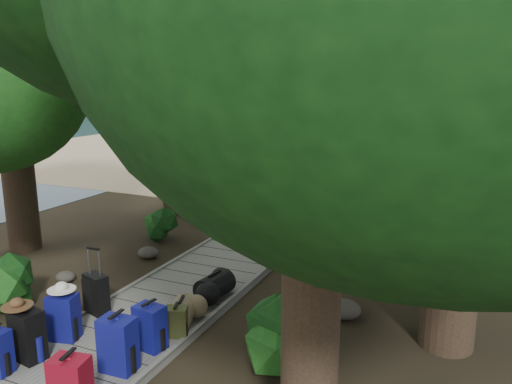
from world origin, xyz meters
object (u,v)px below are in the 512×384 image
at_px(backpack_left_b, 27,332).
at_px(backpack_right_a, 71,383).
at_px(duffel_right_black, 215,286).
at_px(duffel_right_khaki, 182,312).
at_px(backpack_right_c, 150,325).
at_px(backpack_left_c, 63,315).
at_px(suitcase_on_boardwalk, 97,294).
at_px(lone_suitcase_on_sand, 335,183).
at_px(backpack_right_d, 176,320).
at_px(kayak, 284,168).
at_px(backpack_right_b, 118,342).
at_px(sun_lounger, 447,187).

height_order(backpack_left_b, backpack_right_a, backpack_left_b).
distance_m(backpack_left_b, backpack_right_a, 1.48).
bearing_deg(duffel_right_black, duffel_right_khaki, -81.76).
height_order(backpack_left_b, backpack_right_c, backpack_left_b).
xyz_separation_m(backpack_left_c, duffel_right_khaki, (1.32, 1.07, -0.18)).
bearing_deg(backpack_right_c, backpack_left_b, -138.16).
bearing_deg(backpack_left_b, suitcase_on_boardwalk, 102.73).
bearing_deg(backpack_left_b, lone_suitcase_on_sand, 94.22).
distance_m(backpack_right_d, duffel_right_khaki, 0.35).
height_order(backpack_left_c, duffel_right_khaki, backpack_left_c).
bearing_deg(kayak, duffel_right_khaki, -64.09).
bearing_deg(duffel_right_black, lone_suitcase_on_sand, 100.87).
relative_size(backpack_right_b, duffel_right_khaki, 1.38).
distance_m(backpack_right_a, backpack_right_c, 1.51).
relative_size(backpack_left_c, kayak, 0.26).
bearing_deg(kayak, backpack_right_c, -64.93).
bearing_deg(backpack_right_a, backpack_right_b, 83.30).
relative_size(backpack_left_c, backpack_right_b, 0.93).
bearing_deg(sun_lounger, kayak, 145.41).
bearing_deg(backpack_right_a, backpack_left_b, 144.96).
bearing_deg(duffel_right_khaki, backpack_left_b, -147.60).
xyz_separation_m(lone_suitcase_on_sand, kayak, (-2.98, 2.92, -0.17)).
bearing_deg(kayak, backpack_right_a, -66.14).
xyz_separation_m(backpack_right_b, lone_suitcase_on_sand, (-0.33, 11.80, -0.19)).
bearing_deg(kayak, backpack_right_b, -65.65).
bearing_deg(lone_suitcase_on_sand, backpack_left_b, -100.29).
xyz_separation_m(suitcase_on_boardwalk, kayak, (-1.93, 13.55, -0.28)).
bearing_deg(sun_lounger, duffel_right_black, -126.19).
bearing_deg(duffel_right_black, suitcase_on_boardwalk, -130.29).
xyz_separation_m(backpack_left_b, backpack_right_d, (1.47, 1.35, -0.15)).
distance_m(lone_suitcase_on_sand, kayak, 4.18).
relative_size(backpack_right_a, duffel_right_black, 1.10).
relative_size(backpack_right_a, duffel_right_khaki, 1.27).
bearing_deg(backpack_right_b, duffel_right_khaki, 83.97).
bearing_deg(backpack_right_c, backpack_left_c, -159.56).
xyz_separation_m(duffel_right_black, suitcase_on_boardwalk, (-1.46, -1.28, 0.12)).
bearing_deg(suitcase_on_boardwalk, sun_lounger, 86.80).
bearing_deg(backpack_right_a, suitcase_on_boardwalk, 114.43).
relative_size(backpack_right_b, backpack_right_d, 1.64).
bearing_deg(backpack_left_b, kayak, 106.45).
distance_m(backpack_left_b, backpack_right_b, 1.32).
bearing_deg(backpack_right_b, suitcase_on_boardwalk, 136.82).
height_order(backpack_left_b, backpack_right_d, backpack_left_b).
bearing_deg(duffel_right_khaki, lone_suitcase_on_sand, 73.60).
bearing_deg(duffel_right_khaki, backpack_right_c, -110.33).
xyz_separation_m(backpack_right_b, backpack_right_c, (0.05, 0.62, -0.05)).
height_order(backpack_left_b, kayak, backpack_left_b).
distance_m(backpack_right_b, backpack_right_d, 1.09).
xyz_separation_m(duffel_right_khaki, lone_suitcase_on_sand, (-0.40, 10.41, 0.02)).
xyz_separation_m(backpack_right_a, duffel_right_khaki, (0.01, 2.28, -0.18)).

